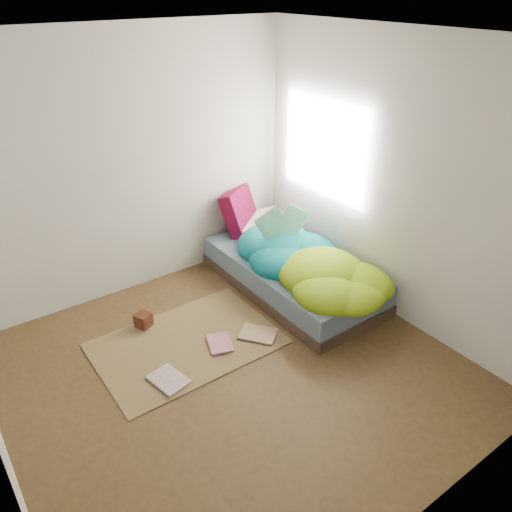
{
  "coord_description": "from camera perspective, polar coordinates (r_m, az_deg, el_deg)",
  "views": [
    {
      "loc": [
        -1.73,
        -2.71,
        2.91
      ],
      "look_at": [
        0.77,
        0.75,
        0.52
      ],
      "focal_mm": 35.0,
      "sensor_mm": 36.0,
      "label": 1
    }
  ],
  "objects": [
    {
      "name": "floor_book_c",
      "position": [
        4.59,
        -0.17,
        -9.81
      ],
      "size": [
        0.39,
        0.41,
        0.03
      ],
      "primitive_type": "imported",
      "rotation": [
        0.0,
        0.0,
        0.64
      ],
      "color": "tan",
      "rests_on": "rug"
    },
    {
      "name": "pillow_floral",
      "position": [
        5.81,
        0.55,
        3.7
      ],
      "size": [
        0.67,
        0.47,
        0.14
      ],
      "primitive_type": "cube",
      "rotation": [
        0.0,
        0.0,
        -0.14
      ],
      "color": "silver",
      "rests_on": "bed"
    },
    {
      "name": "floor_book_b",
      "position": [
        4.57,
        -5.48,
        -10.14
      ],
      "size": [
        0.3,
        0.34,
        0.03
      ],
      "primitive_type": "imported",
      "rotation": [
        0.0,
        0.0,
        -0.36
      ],
      "color": "#C77385",
      "rests_on": "rug"
    },
    {
      "name": "room_walls",
      "position": [
        3.47,
        -3.0,
        7.45
      ],
      "size": [
        3.54,
        3.54,
        2.62
      ],
      "color": "silver",
      "rests_on": "ground"
    },
    {
      "name": "wooden_box",
      "position": [
        4.88,
        -12.76,
        -7.15
      ],
      "size": [
        0.18,
        0.18,
        0.13
      ],
      "primitive_type": "cube",
      "rotation": [
        0.0,
        0.0,
        0.43
      ],
      "color": "#38120C",
      "rests_on": "rug"
    },
    {
      "name": "ground",
      "position": [
        4.34,
        -2.53,
        -12.99
      ],
      "size": [
        3.5,
        3.5,
        0.0
      ],
      "primitive_type": "cube",
      "color": "#48311C",
      "rests_on": "ground"
    },
    {
      "name": "duvet",
      "position": [
        4.98,
        5.88,
        0.19
      ],
      "size": [
        0.96,
        1.84,
        0.34
      ],
      "primitive_type": null,
      "color": "#076E77",
      "rests_on": "bed"
    },
    {
      "name": "rug",
      "position": [
        4.64,
        -7.92,
        -9.85
      ],
      "size": [
        1.6,
        1.1,
        0.01
      ],
      "primitive_type": "cube",
      "color": "brown",
      "rests_on": "ground"
    },
    {
      "name": "pillow_magenta",
      "position": [
        5.71,
        -1.9,
        5.2
      ],
      "size": [
        0.51,
        0.4,
        0.5
      ],
      "primitive_type": "cube",
      "rotation": [
        0.0,
        0.0,
        0.56
      ],
      "color": "#50052A",
      "rests_on": "bed"
    },
    {
      "name": "floor_book_a",
      "position": [
        4.23,
        -11.25,
        -14.51
      ],
      "size": [
        0.29,
        0.36,
        0.02
      ],
      "primitive_type": "imported",
      "rotation": [
        0.0,
        0.0,
        0.2
      ],
      "color": "silver",
      "rests_on": "rug"
    },
    {
      "name": "open_book",
      "position": [
        5.07,
        3.09,
        4.87
      ],
      "size": [
        0.48,
        0.22,
        0.29
      ],
      "primitive_type": null,
      "rotation": [
        0.0,
        0.0,
        -0.26
      ],
      "color": "#2E842B",
      "rests_on": "duvet"
    },
    {
      "name": "bed",
      "position": [
        5.29,
        4.13,
        -2.1
      ],
      "size": [
        1.0,
        2.0,
        0.34
      ],
      "color": "#34241C",
      "rests_on": "ground"
    }
  ]
}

